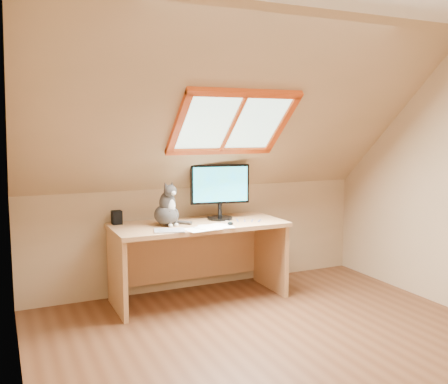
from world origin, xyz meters
TOP-DOWN VIEW (x-y plane):
  - ground at (0.00, 0.00)m, footprint 3.50×3.50m
  - room_shell at (0.00, -0.09)m, footprint 3.52×3.52m
  - desk at (-0.18, 1.45)m, footprint 1.57×0.69m
  - monitor at (0.07, 1.46)m, footprint 0.56×0.24m
  - cat at (-0.47, 1.39)m, footprint 0.28×0.31m
  - desk_speaker at (-0.87, 1.63)m, footprint 0.09×0.09m
  - graphics_tablet at (-0.54, 1.14)m, footprint 0.29×0.24m
  - mouse at (0.04, 1.16)m, footprint 0.09×0.11m
  - papers at (-0.20, 1.12)m, footprint 0.35×0.30m
  - cables at (0.19, 1.26)m, footprint 0.51×0.26m

SIDE VIEW (x-z plane):
  - ground at x=0.00m, z-range 0.00..0.00m
  - desk at x=-0.18m, z-range 0.14..0.86m
  - papers at x=-0.20m, z-range 0.72..0.72m
  - cables at x=0.19m, z-range 0.72..0.73m
  - graphics_tablet at x=-0.54m, z-range 0.72..0.73m
  - mouse at x=0.04m, z-range 0.72..0.75m
  - desk_speaker at x=-0.87m, z-range 0.72..0.84m
  - cat at x=-0.47m, z-range 0.66..1.06m
  - monitor at x=0.07m, z-range 0.76..1.28m
  - room_shell at x=0.00m, z-range 0.23..2.64m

